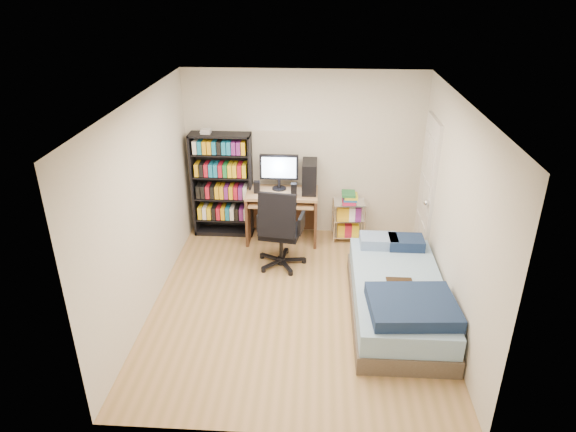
# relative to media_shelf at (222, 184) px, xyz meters

# --- Properties ---
(room) EXTENTS (3.58, 4.08, 2.58)m
(room) POSITION_rel_media_shelf_xyz_m (1.21, -1.84, 0.43)
(room) COLOR tan
(room) RESTS_ON ground
(media_shelf) EXTENTS (0.90, 0.30, 1.66)m
(media_shelf) POSITION_rel_media_shelf_xyz_m (0.00, 0.00, 0.00)
(media_shelf) COLOR black
(media_shelf) RESTS_ON room
(computer_desk) EXTENTS (1.05, 0.61, 1.32)m
(computer_desk) POSITION_rel_media_shelf_xyz_m (1.02, -0.12, -0.11)
(computer_desk) COLOR tan
(computer_desk) RESTS_ON room
(office_chair) EXTENTS (0.79, 0.79, 1.16)m
(office_chair) POSITION_rel_media_shelf_xyz_m (0.95, -0.96, -0.45)
(office_chair) COLOR black
(office_chair) RESTS_ON room
(wire_cart) EXTENTS (0.49, 0.36, 0.76)m
(wire_cart) POSITION_rel_media_shelf_xyz_m (1.91, -0.10, -0.32)
(wire_cart) COLOR white
(wire_cart) RESTS_ON room
(bed) EXTENTS (1.06, 2.13, 0.61)m
(bed) POSITION_rel_media_shelf_xyz_m (2.41, -2.02, -0.55)
(bed) COLOR brown
(bed) RESTS_ON room
(door) EXTENTS (0.12, 0.80, 2.00)m
(door) POSITION_rel_media_shelf_xyz_m (2.93, -0.49, 0.18)
(door) COLOR silver
(door) RESTS_ON room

